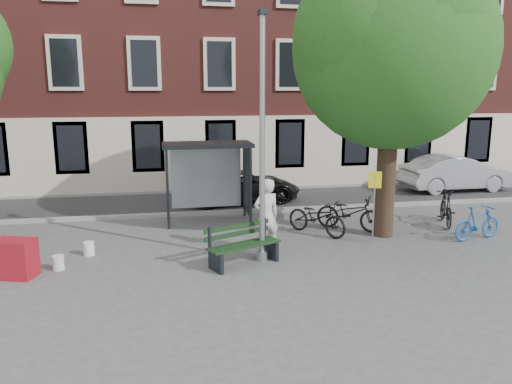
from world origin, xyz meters
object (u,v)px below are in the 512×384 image
object	(u,v)px
painter	(266,216)
car_dark	(243,186)
bus_shelter	(219,164)
lamppost	(262,152)
car_silver	(456,173)
bike_d	(446,208)
red_stand	(15,259)
notice_sign	(375,190)
bench	(243,247)
bike_a	(349,213)
bike_b	(478,223)
bike_c	(317,217)

from	to	relation	value
painter	car_dark	bearing A→B (deg)	-108.83
bus_shelter	car_dark	distance (m)	3.24
lamppost	car_silver	bearing A→B (deg)	36.21
bike_d	red_stand	bearing A→B (deg)	31.86
lamppost	bike_d	xyz separation A→B (m)	(6.50, 2.27, -2.23)
lamppost	notice_sign	distance (m)	3.71
bike_d	car_dark	bearing A→B (deg)	-16.54
bench	notice_sign	size ratio (longest dim) A/B	0.96
bench	car_silver	xyz separation A→B (m)	(10.48, 7.47, 0.32)
bike_d	lamppost	bearing A→B (deg)	40.32
bike_a	car_dark	distance (m)	5.25
car_silver	notice_sign	world-z (taller)	notice_sign
bus_shelter	notice_sign	bearing A→B (deg)	-39.13
bike_a	notice_sign	size ratio (longest dim) A/B	1.01
car_silver	bike_b	bearing A→B (deg)	150.16
bus_shelter	bike_d	world-z (taller)	bus_shelter
painter	bike_a	world-z (taller)	painter
bike_d	bus_shelter	bearing A→B (deg)	6.59
painter	bike_a	size ratio (longest dim) A/B	0.96
car_dark	lamppost	bearing A→B (deg)	169.68
bus_shelter	red_stand	distance (m)	6.89
bike_d	car_silver	size ratio (longest dim) A/B	0.39
bike_d	car_dark	distance (m)	7.45
bike_c	car_silver	xyz separation A→B (m)	(7.87, 5.30, 0.23)
bench	car_dark	world-z (taller)	car_dark
car_silver	bike_c	bearing A→B (deg)	121.43
painter	bus_shelter	bearing A→B (deg)	-91.70
car_silver	notice_sign	distance (m)	9.22
lamppost	bike_a	distance (m)	4.53
bench	notice_sign	xyz separation A→B (m)	(3.91, 1.05, 1.08)
painter	red_stand	xyz separation A→B (m)	(-6.12, -0.74, -0.55)
bike_c	notice_sign	bearing A→B (deg)	-78.33
lamppost	painter	world-z (taller)	lamppost
car_dark	bike_c	bearing A→B (deg)	-168.32
lamppost	bike_b	world-z (taller)	lamppost
bike_b	car_dark	distance (m)	8.57
red_stand	bike_b	bearing A→B (deg)	3.21
red_stand	painter	bearing A→B (deg)	6.89
bus_shelter	bike_d	xyz separation A→B (m)	(7.11, -1.83, -1.37)
bench	bike_c	size ratio (longest dim) A/B	0.97
lamppost	painter	distance (m)	1.91
bike_c	car_silver	bearing A→B (deg)	-3.72
bench	red_stand	xyz separation A→B (m)	(-5.34, 0.10, 0.00)
red_stand	bike_d	bearing A→B (deg)	10.80
painter	bike_b	world-z (taller)	painter
bike_d	car_silver	distance (m)	6.09
bus_shelter	bench	size ratio (longest dim) A/B	1.44
bench	car_silver	size ratio (longest dim) A/B	0.42
lamppost	bike_c	world-z (taller)	lamppost
red_stand	car_silver	bearing A→B (deg)	24.99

